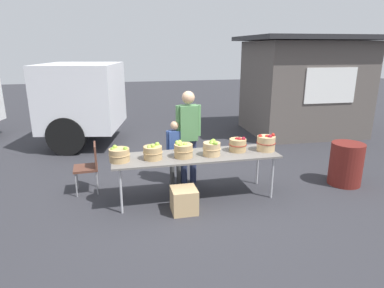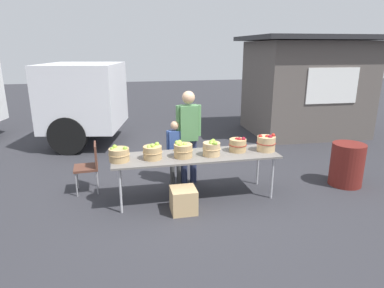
{
  "view_description": "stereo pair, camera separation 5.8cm",
  "coord_description": "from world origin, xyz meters",
  "px_view_note": "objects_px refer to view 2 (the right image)",
  "views": [
    {
      "loc": [
        -1.19,
        -4.98,
        2.44
      ],
      "look_at": [
        0.0,
        0.3,
        0.85
      ],
      "focal_mm": 30.96,
      "sensor_mm": 36.0,
      "label": 1
    },
    {
      "loc": [
        -1.14,
        -5.0,
        2.44
      ],
      "look_at": [
        0.0,
        0.3,
        0.85
      ],
      "focal_mm": 30.96,
      "sensor_mm": 36.0,
      "label": 2
    }
  ],
  "objects_px": {
    "apple_basket_red_1": "(266,143)",
    "child_customer": "(175,148)",
    "apple_basket_red_0": "(238,145)",
    "apple_basket_green_2": "(183,150)",
    "trash_barrel": "(347,164)",
    "apple_basket_green_0": "(119,154)",
    "market_table": "(196,157)",
    "produce_crate": "(184,200)",
    "folding_chair": "(90,164)",
    "vendor_adult": "(189,130)",
    "apple_basket_green_3": "(212,148)",
    "apple_basket_green_1": "(153,152)"
  },
  "relations": [
    {
      "from": "apple_basket_red_0",
      "to": "trash_barrel",
      "type": "distance_m",
      "value": 2.13
    },
    {
      "from": "market_table",
      "to": "apple_basket_green_1",
      "type": "xyz_separation_m",
      "value": [
        -0.71,
        -0.04,
        0.15
      ]
    },
    {
      "from": "market_table",
      "to": "apple_basket_green_3",
      "type": "xyz_separation_m",
      "value": [
        0.24,
        -0.08,
        0.16
      ]
    },
    {
      "from": "trash_barrel",
      "to": "apple_basket_green_3",
      "type": "bearing_deg",
      "value": -179.49
    },
    {
      "from": "apple_basket_green_0",
      "to": "trash_barrel",
      "type": "relative_size",
      "value": 0.42
    },
    {
      "from": "apple_basket_red_1",
      "to": "child_customer",
      "type": "xyz_separation_m",
      "value": [
        -1.45,
        0.65,
        -0.18
      ]
    },
    {
      "from": "apple_basket_green_3",
      "to": "apple_basket_red_1",
      "type": "distance_m",
      "value": 0.97
    },
    {
      "from": "apple_basket_green_3",
      "to": "trash_barrel",
      "type": "bearing_deg",
      "value": 0.51
    },
    {
      "from": "apple_basket_green_0",
      "to": "apple_basket_red_1",
      "type": "xyz_separation_m",
      "value": [
        2.43,
        0.02,
        0.03
      ]
    },
    {
      "from": "market_table",
      "to": "apple_basket_green_2",
      "type": "distance_m",
      "value": 0.28
    },
    {
      "from": "apple_basket_green_0",
      "to": "apple_basket_green_2",
      "type": "xyz_separation_m",
      "value": [
        1.0,
        -0.02,
        0.01
      ]
    },
    {
      "from": "apple_basket_green_3",
      "to": "produce_crate",
      "type": "distance_m",
      "value": 0.95
    },
    {
      "from": "apple_basket_green_3",
      "to": "trash_barrel",
      "type": "relative_size",
      "value": 0.38
    },
    {
      "from": "apple_basket_green_3",
      "to": "child_customer",
      "type": "xyz_separation_m",
      "value": [
        -0.48,
        0.71,
        -0.17
      ]
    },
    {
      "from": "apple_basket_green_2",
      "to": "apple_basket_red_0",
      "type": "height_order",
      "value": "apple_basket_green_2"
    },
    {
      "from": "apple_basket_green_1",
      "to": "apple_basket_green_2",
      "type": "xyz_separation_m",
      "value": [
        0.48,
        -0.02,
        0.0
      ]
    },
    {
      "from": "apple_basket_green_0",
      "to": "trash_barrel",
      "type": "xyz_separation_m",
      "value": [
        4.03,
        -0.01,
        -0.47
      ]
    },
    {
      "from": "child_customer",
      "to": "trash_barrel",
      "type": "height_order",
      "value": "child_customer"
    },
    {
      "from": "apple_basket_green_0",
      "to": "apple_basket_green_2",
      "type": "bearing_deg",
      "value": -1.2
    },
    {
      "from": "vendor_adult",
      "to": "child_customer",
      "type": "distance_m",
      "value": 0.39
    },
    {
      "from": "apple_basket_green_1",
      "to": "folding_chair",
      "type": "height_order",
      "value": "apple_basket_green_1"
    },
    {
      "from": "apple_basket_green_2",
      "to": "folding_chair",
      "type": "distance_m",
      "value": 1.7
    },
    {
      "from": "child_customer",
      "to": "market_table",
      "type": "bearing_deg",
      "value": 114.63
    },
    {
      "from": "market_table",
      "to": "produce_crate",
      "type": "xyz_separation_m",
      "value": [
        -0.3,
        -0.46,
        -0.52
      ]
    },
    {
      "from": "apple_basket_green_2",
      "to": "apple_basket_green_3",
      "type": "distance_m",
      "value": 0.47
    },
    {
      "from": "apple_basket_red_1",
      "to": "folding_chair",
      "type": "height_order",
      "value": "apple_basket_red_1"
    },
    {
      "from": "apple_basket_red_0",
      "to": "apple_basket_red_1",
      "type": "distance_m",
      "value": 0.48
    },
    {
      "from": "market_table",
      "to": "folding_chair",
      "type": "distance_m",
      "value": 1.86
    },
    {
      "from": "trash_barrel",
      "to": "apple_basket_green_0",
      "type": "bearing_deg",
      "value": 179.8
    },
    {
      "from": "child_customer",
      "to": "trash_barrel",
      "type": "distance_m",
      "value": 3.14
    },
    {
      "from": "apple_basket_green_2",
      "to": "vendor_adult",
      "type": "xyz_separation_m",
      "value": [
        0.23,
        0.69,
        0.14
      ]
    },
    {
      "from": "child_customer",
      "to": "produce_crate",
      "type": "bearing_deg",
      "value": 90.84
    },
    {
      "from": "apple_basket_green_2",
      "to": "apple_basket_green_3",
      "type": "height_order",
      "value": "apple_basket_green_3"
    },
    {
      "from": "folding_chair",
      "to": "vendor_adult",
      "type": "bearing_deg",
      "value": 86.47
    },
    {
      "from": "market_table",
      "to": "apple_basket_green_2",
      "type": "relative_size",
      "value": 8.59
    },
    {
      "from": "apple_basket_green_3",
      "to": "produce_crate",
      "type": "bearing_deg",
      "value": -144.34
    },
    {
      "from": "market_table",
      "to": "apple_basket_red_1",
      "type": "bearing_deg",
      "value": -0.93
    },
    {
      "from": "apple_basket_red_0",
      "to": "produce_crate",
      "type": "bearing_deg",
      "value": -153.58
    },
    {
      "from": "apple_basket_green_3",
      "to": "trash_barrel",
      "type": "xyz_separation_m",
      "value": [
        2.56,
        0.02,
        -0.48
      ]
    },
    {
      "from": "apple_basket_green_2",
      "to": "apple_basket_red_0",
      "type": "distance_m",
      "value": 0.97
    },
    {
      "from": "apple_basket_green_1",
      "to": "apple_basket_red_1",
      "type": "relative_size",
      "value": 0.95
    },
    {
      "from": "market_table",
      "to": "vendor_adult",
      "type": "relative_size",
      "value": 1.58
    },
    {
      "from": "produce_crate",
      "to": "folding_chair",
      "type": "bearing_deg",
      "value": 142.61
    },
    {
      "from": "vendor_adult",
      "to": "folding_chair",
      "type": "distance_m",
      "value": 1.81
    },
    {
      "from": "market_table",
      "to": "vendor_adult",
      "type": "xyz_separation_m",
      "value": [
        0.01,
        0.63,
        0.29
      ]
    },
    {
      "from": "apple_basket_green_2",
      "to": "child_customer",
      "type": "height_order",
      "value": "child_customer"
    },
    {
      "from": "apple_basket_green_3",
      "to": "apple_basket_red_0",
      "type": "distance_m",
      "value": 0.51
    },
    {
      "from": "child_customer",
      "to": "produce_crate",
      "type": "relative_size",
      "value": 3.12
    },
    {
      "from": "apple_basket_green_2",
      "to": "vendor_adult",
      "type": "bearing_deg",
      "value": 71.25
    },
    {
      "from": "apple_basket_green_2",
      "to": "child_customer",
      "type": "distance_m",
      "value": 0.71
    }
  ]
}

